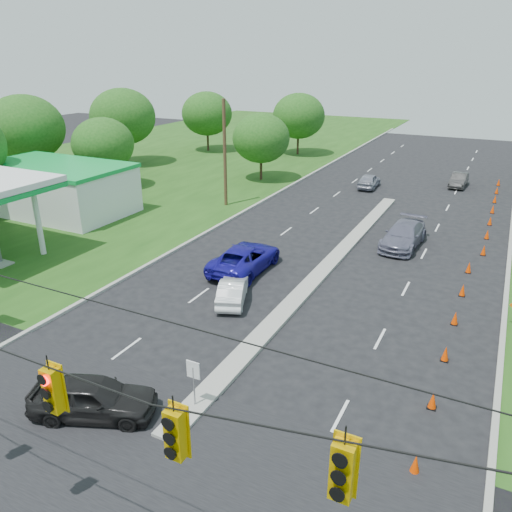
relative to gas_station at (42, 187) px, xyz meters
The scene contains 32 objects.
curb_left 16.89m from the gas_station, 35.78° to the left, with size 0.25×110.00×0.16m, color gray.
curb_right 35.22m from the gas_station, 16.13° to the left, with size 0.25×110.00×0.16m, color gray.
median 23.79m from the gas_station, ahead, with size 1.00×34.00×0.18m, color gray.
median_sign 27.62m from the gas_station, 31.07° to the right, with size 0.55×0.06×2.05m.
signal_span 31.83m from the gas_station, 42.00° to the right, with size 25.60×0.32×9.00m.
utility_pole_far_left 14.93m from the gas_station, 41.21° to the left, with size 0.28×0.28×9.00m, color #422D1C.
gas_station is the anchor object (origin of this frame).
cone_1 34.50m from the gas_station, 23.53° to the right, with size 0.32×0.32×0.70m, color #F73E00.
cone_2 33.26m from the gas_station, 17.98° to the right, with size 0.32×0.32×0.70m, color #F73E00.
cone_3 32.36m from the gas_station, 12.06° to the right, with size 0.32×0.32×0.70m, color #F73E00.
cone_4 31.81m from the gas_station, ahead, with size 0.32×0.32×0.70m, color #F73E00.
cone_5 31.65m from the gas_station, ahead, with size 0.32×0.32×0.70m, color #F73E00.
cone_6 31.87m from the gas_station, ahead, with size 0.32×0.32×0.70m, color #F73E00.
cone_7 33.05m from the gas_station, 12.71° to the left, with size 0.32×0.32×0.70m, color #F73E00.
cone_8 33.99m from the gas_station, 18.49° to the left, with size 0.32×0.32×0.70m, color #F73E00.
cone_9 35.25m from the gas_station, 23.90° to the left, with size 0.32×0.32×0.70m, color #F73E00.
cone_10 36.81m from the gas_station, 28.90° to the left, with size 0.32×0.32×0.70m, color #F73E00.
cone_11 38.62m from the gas_station, 33.46° to the left, with size 0.32×0.32×0.70m, color #F73E00.
cone_12 40.65m from the gas_station, 37.58° to the left, with size 0.32×0.32×0.70m, color #F73E00.
cone_13 42.87m from the gas_station, 41.30° to the left, with size 0.32×0.32×0.70m, color #F73E00.
tree_2 10.19m from the gas_station, 103.60° to the left, with size 5.88×5.88×6.86m.
tree_3 21.66m from the gas_station, 112.93° to the left, with size 7.56×7.56×8.82m.
tree_4 32.14m from the gas_station, 97.82° to the left, with size 6.72×6.72×7.84m.
tree_5 22.05m from the gas_station, 63.99° to the left, with size 5.88×5.88×6.86m.
tree_6 35.67m from the gas_station, 77.60° to the left, with size 6.72×6.72×7.84m.
tree_14 13.29m from the gas_station, 143.18° to the left, with size 7.56×7.56×8.82m.
black_sedan 26.27m from the gas_station, 38.24° to the right, with size 1.84×4.56×1.56m, color black.
white_sedan 21.56m from the gas_station, 16.16° to the right, with size 1.33×3.82×1.26m, color white.
blue_pickup 19.47m from the gas_station, ahead, with size 2.71×5.87×1.63m, color #181293.
silver_car_far 27.89m from the gas_station, 13.58° to the left, with size 2.28×5.60×1.63m, color slate.
silver_car_oncoming 29.94m from the gas_station, 46.18° to the left, with size 1.67×4.16×1.42m, color gray.
dark_car_receding 38.71m from the gas_station, 42.36° to the left, with size 1.43×4.11×1.36m, color #2D2C2C.
Camera 1 is at (8.88, -6.54, 12.32)m, focal length 35.00 mm.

